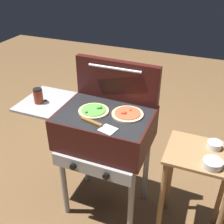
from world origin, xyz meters
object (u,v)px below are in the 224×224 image
at_px(pizza_pepperoni, 127,114).
at_px(topping_bowl_near, 212,164).
at_px(spatula, 98,125).
at_px(topping_bowl_far, 214,145).
at_px(prep_table, 196,178).
at_px(sauce_jar, 38,96).
at_px(grill, 103,130).
at_px(pizza_veggie, 94,111).

bearing_deg(pizza_pepperoni, topping_bowl_near, -13.89).
distance_m(spatula, topping_bowl_far, 0.76).
bearing_deg(prep_table, spatula, -165.75).
height_order(topping_bowl_near, topping_bowl_far, same).
bearing_deg(topping_bowl_far, spatula, -161.10).
height_order(pizza_pepperoni, prep_table, pizza_pepperoni).
distance_m(sauce_jar, topping_bowl_far, 1.25).
relative_size(grill, sauce_jar, 8.66).
xyz_separation_m(spatula, topping_bowl_near, (0.71, 0.05, -0.13)).
relative_size(pizza_pepperoni, sauce_jar, 1.93).
height_order(prep_table, topping_bowl_far, topping_bowl_far).
height_order(pizza_veggie, topping_bowl_near, pizza_veggie).
distance_m(sauce_jar, spatula, 0.54).
distance_m(grill, spatula, 0.22).
xyz_separation_m(pizza_pepperoni, spatula, (-0.13, -0.20, -0.00)).
distance_m(pizza_pepperoni, spatula, 0.23).
bearing_deg(topping_bowl_near, pizza_veggie, 173.09).
distance_m(sauce_jar, prep_table, 1.23).
distance_m(grill, sauce_jar, 0.53).
distance_m(pizza_pepperoni, prep_table, 0.63).
relative_size(grill, topping_bowl_near, 8.43).
height_order(grill, pizza_veggie, pizza_veggie).
relative_size(prep_table, topping_bowl_far, 8.20).
distance_m(topping_bowl_near, topping_bowl_far, 0.19).
xyz_separation_m(grill, prep_table, (0.67, 0.00, -0.22)).
xyz_separation_m(sauce_jar, topping_bowl_far, (1.23, 0.12, -0.18)).
bearing_deg(prep_table, pizza_veggie, -179.10).
bearing_deg(topping_bowl_far, grill, -173.57).
bearing_deg(prep_table, topping_bowl_near, -58.12).
xyz_separation_m(pizza_veggie, topping_bowl_near, (0.81, -0.10, -0.13)).
xyz_separation_m(topping_bowl_near, topping_bowl_far, (-0.00, 0.19, -0.00)).
bearing_deg(grill, topping_bowl_far, 6.43).
xyz_separation_m(prep_table, topping_bowl_near, (0.07, -0.11, 0.24)).
bearing_deg(prep_table, sauce_jar, -177.88).
bearing_deg(pizza_veggie, grill, 6.42).
bearing_deg(topping_bowl_near, topping_bowl_far, 90.67).
bearing_deg(topping_bowl_far, prep_table, -129.81).
bearing_deg(sauce_jar, prep_table, 2.12).
relative_size(pizza_veggie, prep_table, 0.27).
relative_size(sauce_jar, spatula, 0.42).
xyz_separation_m(grill, spatula, (0.04, -0.16, 0.15)).
relative_size(sauce_jar, prep_table, 0.15).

